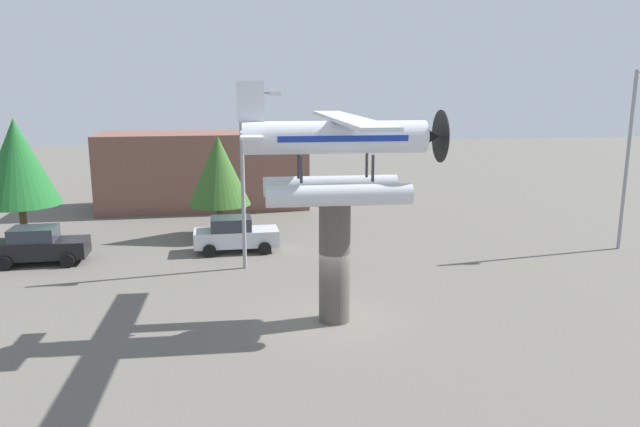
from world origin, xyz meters
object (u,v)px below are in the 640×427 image
display_pedestal (335,261)px  storefront_building (204,170)px  car_near_black (39,245)px  streetlight_primary (247,168)px  streetlight_secondary (632,149)px  floatplane_monument (339,152)px  tree_west (17,162)px  tree_east (219,171)px  car_mid_silver (235,234)px

display_pedestal → storefront_building: 22.53m
car_near_black → streetlight_primary: 10.64m
car_near_black → streetlight_secondary: size_ratio=0.47×
floatplane_monument → storefront_building: 22.82m
display_pedestal → tree_west: tree_west is taller
tree_west → tree_east: (10.03, 0.56, -0.74)m
display_pedestal → tree_west: 18.84m
car_near_black → tree_west: bearing=115.7°
floatplane_monument → display_pedestal: bearing=-180.0°
floatplane_monument → streetlight_primary: (-2.77, 6.88, -1.38)m
floatplane_monument → tree_west: bearing=140.7°
streetlight_primary → storefront_building: bearing=98.2°
car_mid_silver → storefront_building: storefront_building is taller
tree_west → tree_east: tree_west is taller
streetlight_primary → storefront_building: (-2.19, 15.13, -2.09)m
car_near_black → display_pedestal: bearing=-36.9°
car_near_black → tree_east: tree_east is taller
car_near_black → streetlight_primary: streetlight_primary is taller
floatplane_monument → tree_east: (-3.99, 13.10, -2.36)m
streetlight_secondary → storefront_building: streetlight_secondary is taller
streetlight_secondary → storefront_building: 26.17m
display_pedestal → car_mid_silver: 10.44m
floatplane_monument → car_near_black: (-12.44, 9.24, -5.16)m
streetlight_secondary → storefront_building: size_ratio=0.65×
car_near_black → car_mid_silver: bearing=3.9°
display_pedestal → car_near_black: (-12.31, 9.23, -1.30)m
floatplane_monument → streetlight_primary: bearing=114.4°
car_mid_silver → streetlight_primary: streetlight_primary is taller
storefront_building → tree_west: bearing=-133.8°
display_pedestal → floatplane_monument: (0.13, -0.01, 3.85)m
tree_west → streetlight_primary: bearing=-26.7°
storefront_building → tree_west: 13.24m
car_mid_silver → tree_east: (-0.69, 3.24, 2.80)m
streetlight_secondary → tree_east: size_ratio=1.61×
floatplane_monument → tree_east: bearing=109.5°
tree_west → floatplane_monument: bearing=-41.8°
storefront_building → car_near_black: bearing=-120.4°
car_near_black → streetlight_secondary: 29.17m
car_near_black → tree_east: bearing=24.6°
storefront_building → tree_east: size_ratio=2.48×
car_mid_silver → storefront_building: size_ratio=0.30×
streetlight_primary → storefront_building: 15.43m
display_pedestal → streetlight_primary: 7.77m
floatplane_monument → car_near_black: size_ratio=2.49×
streetlight_secondary → tree_west: streetlight_secondary is taller
car_mid_silver → storefront_building: bearing=97.8°
floatplane_monument → tree_west: size_ratio=1.57×
storefront_building → tree_west: size_ratio=2.09×
storefront_building → tree_west: (-9.07, -9.47, 1.87)m
floatplane_monument → streetlight_primary: floatplane_monument is taller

